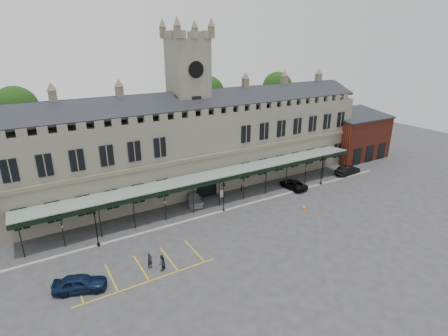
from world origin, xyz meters
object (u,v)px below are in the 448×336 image
lamp_post_left (96,224)px  car_left_a (80,283)px  sign_board (222,194)px  lamp_post_right (322,168)px  clock_tower (189,103)px  car_taxi (194,198)px  lamp_post_mid (224,194)px  person_a (150,261)px  person_b (162,263)px  station_building (191,146)px  car_van (293,184)px  traffic_cone (304,208)px  car_right_b (348,170)px

lamp_post_left → car_left_a: 7.78m
sign_board → lamp_post_right: bearing=-11.5°
clock_tower → car_taxi: (-2.59, -6.00, -12.40)m
lamp_post_mid → person_a: 14.70m
clock_tower → person_b: bearing=-123.8°
station_building → sign_board: station_building is taller
lamp_post_left → car_van: size_ratio=0.98×
clock_tower → traffic_cone: bearing=-59.7°
lamp_post_left → person_b: size_ratio=2.75×
station_building → sign_board: bearing=-74.4°
lamp_post_left → sign_board: bearing=12.4°
lamp_post_mid → sign_board: 4.98m
car_taxi → car_right_b: 27.83m
lamp_post_mid → car_taxi: (-2.24, 4.51, -1.84)m
station_building → lamp_post_mid: station_building is taller
sign_board → person_a: (-14.98, -10.96, 0.30)m
clock_tower → traffic_cone: (9.23, -15.80, -12.76)m
lamp_post_left → lamp_post_right: (34.57, 0.05, 0.10)m
lamp_post_right → car_left_a: size_ratio=1.03×
lamp_post_right → person_a: bearing=-167.4°
traffic_cone → car_right_b: (15.77, 6.14, 0.46)m
traffic_cone → car_taxi: size_ratio=0.14×
station_building → clock_tower: 6.64m
lamp_post_left → car_right_b: bearing=1.3°
sign_board → person_a: person_a is taller
car_van → person_b: bearing=17.9°
station_building → lamp_post_mid: (-0.35, -10.42, -3.92)m
clock_tower → lamp_post_right: size_ratio=5.08×
lamp_post_left → clock_tower: bearing=32.2°
car_taxi → car_right_b: bearing=7.7°
clock_tower → car_right_b: clock_tower is taller
lamp_post_mid → sign_board: (2.14, 4.03, -2.01)m
clock_tower → car_van: 20.27m
clock_tower → sign_board: (1.78, -6.48, -12.57)m
station_building → car_van: bearing=-35.4°
lamp_post_left → person_a: size_ratio=2.79×
traffic_cone → car_left_a: 29.14m
sign_board → car_left_a: bearing=-150.5°
person_a → car_taxi: bearing=27.7°
car_right_b → clock_tower: bearing=65.6°
car_left_a → car_taxi: size_ratio=0.96×
station_building → car_van: size_ratio=12.52×
traffic_cone → car_van: 7.50m
car_right_b → person_b: bearing=99.9°
lamp_post_mid → car_left_a: bearing=-160.5°
car_left_a → car_right_b: same height
person_a → lamp_post_mid: bearing=8.9°
sign_board → car_van: (11.22, -2.85, 0.12)m
car_left_a → car_right_b: bearing=-59.4°
sign_board → car_van: car_van is taller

